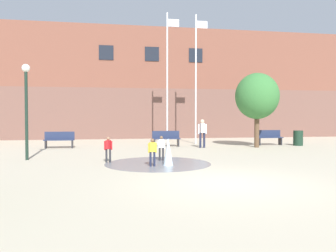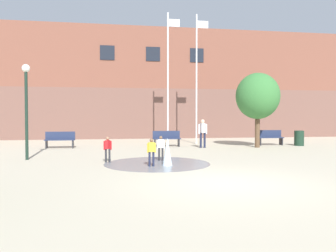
% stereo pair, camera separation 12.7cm
% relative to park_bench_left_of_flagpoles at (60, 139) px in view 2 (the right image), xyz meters
% --- Properties ---
extents(ground_plane, '(100.00, 100.00, 0.00)m').
position_rel_park_bench_left_of_flagpoles_xyz_m(ground_plane, '(5.92, -10.50, -0.48)').
color(ground_plane, '#BCB299').
extents(library_building, '(36.00, 6.05, 8.77)m').
position_rel_park_bench_left_of_flagpoles_xyz_m(library_building, '(5.92, 9.75, 3.91)').
color(library_building, brown).
rests_on(library_building, ground).
extents(splash_fountain, '(3.95, 3.95, 1.00)m').
position_rel_park_bench_left_of_flagpoles_xyz_m(splash_fountain, '(4.74, -6.94, -0.22)').
color(splash_fountain, gray).
rests_on(splash_fountain, ground).
extents(park_bench_left_of_flagpoles, '(1.60, 0.44, 0.91)m').
position_rel_park_bench_left_of_flagpoles_xyz_m(park_bench_left_of_flagpoles, '(0.00, 0.00, 0.00)').
color(park_bench_left_of_flagpoles, '#28282D').
rests_on(park_bench_left_of_flagpoles, ground).
extents(park_bench_under_left_flagpole, '(1.60, 0.44, 0.91)m').
position_rel_park_bench_left_of_flagpoles_xyz_m(park_bench_under_left_flagpole, '(5.97, 0.01, 0.00)').
color(park_bench_under_left_flagpole, '#28282D').
rests_on(park_bench_under_left_flagpole, ground).
extents(park_bench_under_right_flagpole, '(1.60, 0.44, 0.91)m').
position_rel_park_bench_left_of_flagpoles_xyz_m(park_bench_under_right_flagpole, '(12.35, -0.01, 0.00)').
color(park_bench_under_right_flagpole, '#28282D').
rests_on(park_bench_under_right_flagpole, ground).
extents(child_running, '(0.31, 0.13, 0.99)m').
position_rel_park_bench_left_of_flagpoles_xyz_m(child_running, '(4.31, -7.33, 0.10)').
color(child_running, '#1E233D').
rests_on(child_running, ground).
extents(child_with_pink_shirt, '(0.31, 0.14, 0.99)m').
position_rel_park_bench_left_of_flagpoles_xyz_m(child_with_pink_shirt, '(4.83, -5.93, 0.10)').
color(child_with_pink_shirt, '#28282D').
rests_on(child_with_pink_shirt, ground).
extents(adult_near_bench, '(0.50, 0.34, 1.59)m').
position_rel_park_bench_left_of_flagpoles_xyz_m(adult_near_bench, '(7.85, -1.02, 0.45)').
color(adult_near_bench, '#1E233D').
rests_on(adult_near_bench, ground).
extents(child_in_fountain, '(0.31, 0.24, 0.99)m').
position_rel_park_bench_left_of_flagpoles_xyz_m(child_in_fountain, '(2.76, -6.08, 0.10)').
color(child_in_fountain, '#28282D').
rests_on(child_in_fountain, ground).
extents(flagpole_left, '(0.80, 0.10, 8.23)m').
position_rel_park_bench_left_of_flagpoles_xyz_m(flagpole_left, '(6.31, 1.58, 3.88)').
color(flagpole_left, silver).
rests_on(flagpole_left, ground).
extents(flagpole_right, '(0.80, 0.10, 8.21)m').
position_rel_park_bench_left_of_flagpoles_xyz_m(flagpole_right, '(8.16, 1.58, 3.87)').
color(flagpole_right, silver).
rests_on(flagpole_right, ground).
extents(lamp_post_left_lane, '(0.32, 0.32, 3.86)m').
position_rel_park_bench_left_of_flagpoles_xyz_m(lamp_post_left_lane, '(-0.50, -4.80, 2.05)').
color(lamp_post_left_lane, '#192D23').
rests_on(lamp_post_left_lane, ground).
extents(trash_can, '(0.56, 0.56, 0.90)m').
position_rel_park_bench_left_of_flagpoles_xyz_m(trash_can, '(13.90, -0.64, -0.03)').
color(trash_can, '#193323').
rests_on(trash_can, ground).
extents(street_tree_near_building, '(2.44, 2.44, 4.20)m').
position_rel_park_bench_left_of_flagpoles_xyz_m(street_tree_near_building, '(10.96, -1.30, 2.41)').
color(street_tree_near_building, brown).
rests_on(street_tree_near_building, ground).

